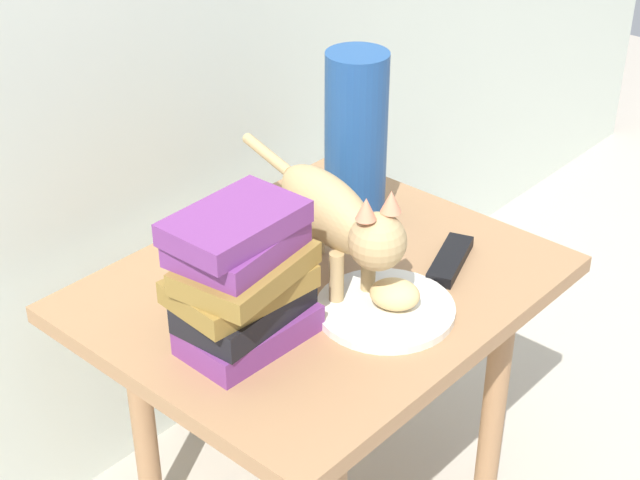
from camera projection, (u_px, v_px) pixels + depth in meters
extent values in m
cube|color=#9E724C|center=(320.00, 288.00, 1.65)|extent=(0.75, 0.61, 0.03)
cylinder|color=#9E724C|center=(494.00, 405.00, 1.80)|extent=(0.04, 0.04, 0.51)
cylinder|color=#9E724C|center=(143.00, 418.00, 1.77)|extent=(0.04, 0.04, 0.51)
cylinder|color=#9E724C|center=(311.00, 310.00, 2.06)|extent=(0.04, 0.04, 0.51)
cylinder|color=silver|center=(384.00, 310.00, 1.55)|extent=(0.22, 0.22, 0.01)
ellipsoid|color=#E0BC7A|center=(395.00, 294.00, 1.54)|extent=(0.09, 0.10, 0.05)
cylinder|color=tan|center=(368.00, 270.00, 1.58)|extent=(0.02, 0.02, 0.10)
cylinder|color=tan|center=(336.00, 280.00, 1.55)|extent=(0.02, 0.02, 0.10)
cylinder|color=tan|center=(318.00, 227.00, 1.69)|extent=(0.02, 0.02, 0.10)
cylinder|color=tan|center=(288.00, 236.00, 1.67)|extent=(0.02, 0.02, 0.10)
ellipsoid|color=tan|center=(326.00, 207.00, 1.58)|extent=(0.17, 0.28, 0.11)
sphere|color=tan|center=(377.00, 241.00, 1.46)|extent=(0.09, 0.09, 0.09)
cone|color=#DD8460|center=(391.00, 201.00, 1.44)|extent=(0.03, 0.03, 0.03)
cone|color=#DD8460|center=(366.00, 209.00, 1.42)|extent=(0.03, 0.03, 0.03)
cylinder|color=tan|center=(268.00, 155.00, 1.73)|extent=(0.07, 0.16, 0.02)
cube|color=#72337A|center=(249.00, 330.00, 1.48)|extent=(0.21, 0.13, 0.04)
cube|color=black|center=(245.00, 305.00, 1.46)|extent=(0.21, 0.14, 0.04)
cube|color=olive|center=(240.00, 284.00, 1.44)|extent=(0.21, 0.15, 0.04)
cube|color=olive|center=(245.00, 268.00, 1.42)|extent=(0.22, 0.16, 0.03)
cube|color=#72337A|center=(237.00, 242.00, 1.41)|extent=(0.20, 0.16, 0.04)
cube|color=#72337A|center=(235.00, 223.00, 1.38)|extent=(0.20, 0.13, 0.03)
cylinder|color=navy|center=(356.00, 141.00, 1.73)|extent=(0.11, 0.11, 0.33)
cube|color=black|center=(450.00, 260.00, 1.68)|extent=(0.16, 0.09, 0.02)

